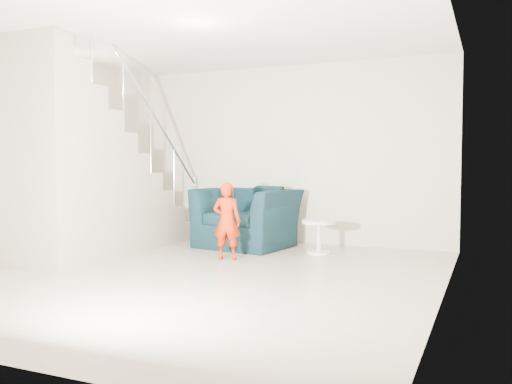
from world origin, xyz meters
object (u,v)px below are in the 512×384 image
(toddler, at_px, (227,221))
(side_table, at_px, (319,231))
(staircase, at_px, (86,184))
(armchair, at_px, (247,218))

(toddler, xyz_separation_m, side_table, (0.93, 0.89, -0.18))
(toddler, height_order, side_table, toddler)
(toddler, distance_m, side_table, 1.30)
(toddler, relative_size, staircase, 0.27)
(toddler, bearing_deg, armchair, -90.34)
(armchair, bearing_deg, side_table, -0.35)
(armchair, height_order, staircase, staircase)
(armchair, height_order, toddler, toddler)
(toddler, bearing_deg, staircase, 2.13)
(staircase, bearing_deg, armchair, 42.98)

